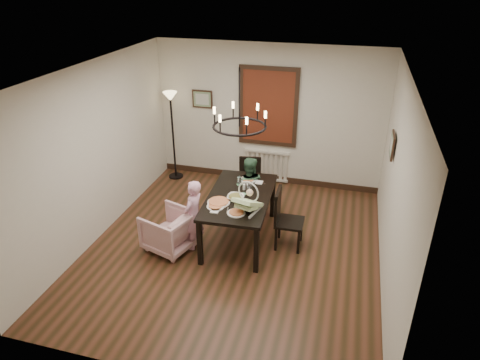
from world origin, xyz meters
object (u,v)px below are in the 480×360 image
at_px(chair_far, 249,184).
at_px(elderly_woman, 194,220).
at_px(dining_table, 240,200).
at_px(armchair, 169,230).
at_px(seated_man, 248,194).
at_px(chair_right, 290,219).
at_px(floor_lamp, 173,137).
at_px(drinking_glass, 249,190).
at_px(baby_bouncer, 248,201).

bearing_deg(chair_far, elderly_woman, -118.32).
relative_size(dining_table, armchair, 2.48).
relative_size(dining_table, chair_far, 1.93).
bearing_deg(seated_man, elderly_woman, 48.30).
xyz_separation_m(chair_right, floor_lamp, (-2.73, 1.86, 0.41)).
bearing_deg(elderly_woman, seated_man, 159.26).
bearing_deg(armchair, elderly_woman, 128.91).
height_order(chair_right, drinking_glass, chair_right).
relative_size(dining_table, chair_right, 1.79).
relative_size(baby_bouncer, drinking_glass, 3.85).
height_order(armchair, drinking_glass, drinking_glass).
height_order(elderly_woman, floor_lamp, floor_lamp).
xyz_separation_m(seated_man, baby_bouncer, (0.26, -1.09, 0.48)).
relative_size(chair_right, floor_lamp, 0.55).
distance_m(armchair, floor_lamp, 2.64).
distance_m(armchair, seated_man, 1.56).
bearing_deg(floor_lamp, elderly_woman, -60.42).
xyz_separation_m(chair_far, elderly_woman, (-0.52, -1.50, 0.02)).
xyz_separation_m(chair_far, armchair, (-0.88, -1.64, -0.13)).
bearing_deg(chair_far, armchair, -127.60).
relative_size(armchair, baby_bouncer, 1.46).
bearing_deg(armchair, chair_right, 124.67).
bearing_deg(drinking_glass, seated_man, 103.93).
distance_m(chair_right, baby_bouncer, 0.86).
height_order(chair_far, elderly_woman, elderly_woman).
relative_size(armchair, elderly_woman, 0.74).
bearing_deg(seated_man, dining_table, 79.73).
bearing_deg(chair_far, chair_right, -58.87).
distance_m(seated_man, baby_bouncer, 1.22).
relative_size(armchair, drinking_glass, 5.64).
relative_size(chair_far, seated_man, 0.95).
bearing_deg(seated_man, chair_far, -89.50).
distance_m(baby_bouncer, drinking_glass, 0.52).
distance_m(elderly_woman, baby_bouncer, 0.99).
bearing_deg(floor_lamp, drinking_glass, -41.17).
relative_size(seated_man, baby_bouncer, 1.99).
bearing_deg(baby_bouncer, elderly_woman, -166.66).
bearing_deg(armchair, chair_far, 169.43).
bearing_deg(dining_table, chair_far, 93.13).
xyz_separation_m(elderly_woman, baby_bouncer, (0.87, -0.02, 0.48)).
relative_size(elderly_woman, baby_bouncer, 1.98).
relative_size(chair_right, seated_man, 1.02).
relative_size(dining_table, drinking_glass, 13.99).
xyz_separation_m(dining_table, armchair, (-1.00, -0.55, -0.40)).
bearing_deg(elderly_woman, dining_table, 131.94).
bearing_deg(armchair, baby_bouncer, 113.35).
distance_m(chair_right, floor_lamp, 3.33).
xyz_separation_m(seated_man, floor_lamp, (-1.90, 1.20, 0.42)).
bearing_deg(chair_right, seated_man, 50.46).
distance_m(dining_table, floor_lamp, 2.68).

